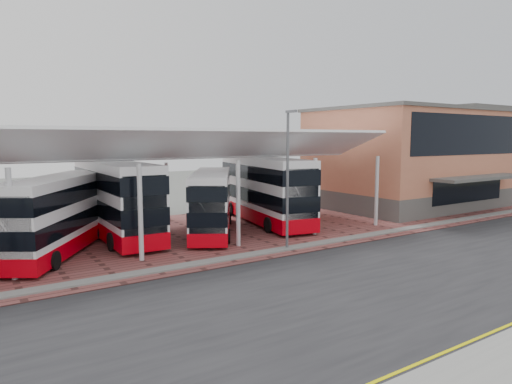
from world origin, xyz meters
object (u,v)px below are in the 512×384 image
bus_3 (116,200)px  bus_2 (57,216)px  terminal (412,157)px  bus_5 (265,190)px  bus_4 (212,203)px

bus_3 → bus_2: bearing=-145.9°
terminal → bus_5: 17.36m
bus_2 → bus_3: bus_3 is taller
bus_4 → bus_5: 5.55m
terminal → bus_3: bearing=177.5°
bus_2 → terminal: bearing=35.4°
terminal → bus_4: size_ratio=1.86×
bus_2 → bus_3: 4.84m
terminal → bus_2: size_ratio=1.82×
bus_2 → bus_4: 9.79m
bus_3 → terminal: bearing=-1.2°
terminal → bus_5: size_ratio=1.48×
terminal → bus_2: terminal is taller
bus_2 → bus_3: (4.06, 2.62, 0.30)m
terminal → bus_2: 32.49m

